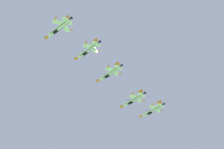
# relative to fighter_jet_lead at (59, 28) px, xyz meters

# --- Properties ---
(fighter_jet_lead) EXTENTS (12.40, 12.66, 4.47)m
(fighter_jet_lead) POSITION_rel_fighter_jet_lead_xyz_m (0.00, 0.00, 0.00)
(fighter_jet_lead) COLOR white
(fighter_jet_left_wing) EXTENTS (12.30, 12.64, 4.86)m
(fighter_jet_left_wing) POSITION_rel_fighter_jet_lead_xyz_m (13.36, 12.74, 3.99)
(fighter_jet_left_wing) COLOR white
(fighter_jet_right_wing) EXTENTS (12.34, 12.64, 4.73)m
(fighter_jet_right_wing) POSITION_rel_fighter_jet_lead_xyz_m (25.10, 24.03, 2.85)
(fighter_jet_right_wing) COLOR white
(fighter_jet_left_outer) EXTENTS (12.39, 12.66, 4.50)m
(fighter_jet_left_outer) POSITION_rel_fighter_jet_lead_xyz_m (38.85, 37.35, -0.24)
(fighter_jet_left_outer) COLOR white
(fighter_jet_right_outer) EXTENTS (12.41, 12.68, 4.40)m
(fighter_jet_right_outer) POSITION_rel_fighter_jet_lead_xyz_m (50.93, 46.31, 2.75)
(fighter_jet_right_outer) COLOR white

